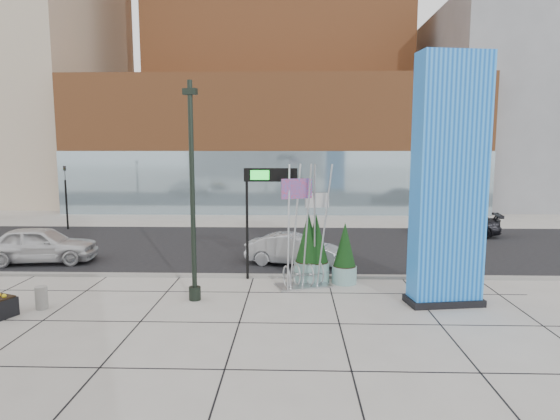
{
  "coord_description": "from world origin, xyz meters",
  "views": [
    {
      "loc": [
        2.62,
        -14.43,
        5.2
      ],
      "look_at": [
        2.14,
        2.0,
        3.03
      ],
      "focal_mm": 30.0,
      "sensor_mm": 36.0,
      "label": 1
    }
  ],
  "objects_px": {
    "public_art_sculpture": "(304,255)",
    "car_white_west": "(40,245)",
    "concrete_bollard": "(41,298)",
    "overhead_street_sign": "(266,184)",
    "car_silver_mid": "(293,250)",
    "blue_pylon": "(449,186)",
    "lamp_post": "(193,213)"
  },
  "relations": [
    {
      "from": "blue_pylon",
      "to": "public_art_sculpture",
      "type": "relative_size",
      "value": 1.77
    },
    {
      "from": "lamp_post",
      "to": "overhead_street_sign",
      "type": "relative_size",
      "value": 1.67
    },
    {
      "from": "concrete_bollard",
      "to": "blue_pylon",
      "type": "bearing_deg",
      "value": 3.86
    },
    {
      "from": "lamp_post",
      "to": "car_silver_mid",
      "type": "height_order",
      "value": "lamp_post"
    },
    {
      "from": "public_art_sculpture",
      "to": "car_silver_mid",
      "type": "height_order",
      "value": "public_art_sculpture"
    },
    {
      "from": "concrete_bollard",
      "to": "car_silver_mid",
      "type": "bearing_deg",
      "value": 36.65
    },
    {
      "from": "public_art_sculpture",
      "to": "car_silver_mid",
      "type": "distance_m",
      "value": 3.35
    },
    {
      "from": "public_art_sculpture",
      "to": "car_silver_mid",
      "type": "bearing_deg",
      "value": 79.21
    },
    {
      "from": "blue_pylon",
      "to": "public_art_sculpture",
      "type": "bearing_deg",
      "value": 149.1
    },
    {
      "from": "public_art_sculpture",
      "to": "car_white_west",
      "type": "bearing_deg",
      "value": 146.42
    },
    {
      "from": "overhead_street_sign",
      "to": "car_silver_mid",
      "type": "height_order",
      "value": "overhead_street_sign"
    },
    {
      "from": "car_silver_mid",
      "to": "car_white_west",
      "type": "bearing_deg",
      "value": 102.93
    },
    {
      "from": "blue_pylon",
      "to": "car_silver_mid",
      "type": "xyz_separation_m",
      "value": [
        -5.09,
        5.19,
        -3.29
      ]
    },
    {
      "from": "car_silver_mid",
      "to": "lamp_post",
      "type": "bearing_deg",
      "value": 159.19
    },
    {
      "from": "public_art_sculpture",
      "to": "concrete_bollard",
      "type": "height_order",
      "value": "public_art_sculpture"
    },
    {
      "from": "blue_pylon",
      "to": "lamp_post",
      "type": "bearing_deg",
      "value": 170.28
    },
    {
      "from": "blue_pylon",
      "to": "overhead_street_sign",
      "type": "xyz_separation_m",
      "value": [
        -6.15,
        2.86,
        -0.17
      ]
    },
    {
      "from": "lamp_post",
      "to": "concrete_bollard",
      "type": "relative_size",
      "value": 9.89
    },
    {
      "from": "lamp_post",
      "to": "public_art_sculpture",
      "type": "xyz_separation_m",
      "value": [
        3.8,
        1.75,
        -1.81
      ]
    },
    {
      "from": "blue_pylon",
      "to": "overhead_street_sign",
      "type": "relative_size",
      "value": 1.86
    },
    {
      "from": "blue_pylon",
      "to": "car_white_west",
      "type": "height_order",
      "value": "blue_pylon"
    },
    {
      "from": "blue_pylon",
      "to": "car_white_west",
      "type": "bearing_deg",
      "value": 153.94
    },
    {
      "from": "lamp_post",
      "to": "car_white_west",
      "type": "bearing_deg",
      "value": 148.16
    },
    {
      "from": "car_white_west",
      "to": "car_silver_mid",
      "type": "relative_size",
      "value": 1.17
    },
    {
      "from": "lamp_post",
      "to": "public_art_sculpture",
      "type": "relative_size",
      "value": 1.59
    },
    {
      "from": "car_white_west",
      "to": "concrete_bollard",
      "type": "bearing_deg",
      "value": -158.76
    },
    {
      "from": "public_art_sculpture",
      "to": "overhead_street_sign",
      "type": "distance_m",
      "value": 3.13
    },
    {
      "from": "blue_pylon",
      "to": "car_silver_mid",
      "type": "distance_m",
      "value": 7.98
    },
    {
      "from": "concrete_bollard",
      "to": "overhead_street_sign",
      "type": "relative_size",
      "value": 0.17
    },
    {
      "from": "concrete_bollard",
      "to": "lamp_post",
      "type": "bearing_deg",
      "value": 12.43
    },
    {
      "from": "public_art_sculpture",
      "to": "concrete_bollard",
      "type": "relative_size",
      "value": 6.21
    },
    {
      "from": "blue_pylon",
      "to": "lamp_post",
      "type": "xyz_separation_m",
      "value": [
        -8.47,
        0.16,
        -0.94
      ]
    }
  ]
}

